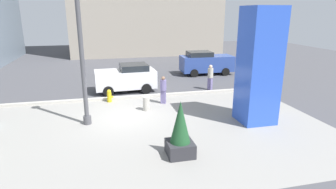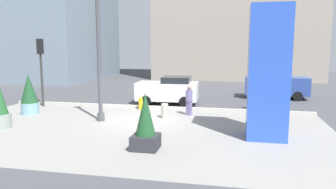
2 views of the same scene
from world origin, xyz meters
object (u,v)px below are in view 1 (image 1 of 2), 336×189
lamp_post (82,61)px  concrete_bollard (146,104)px  pedestrian_on_sidewalk (210,76)px  fire_hydrant (109,96)px  car_curb_west (126,78)px  pedestrian_by_curb (163,89)px  art_pillar_blue (259,67)px  car_intersection (206,63)px  potted_plant_curbside (180,132)px

lamp_post → concrete_bollard: bearing=22.7°
concrete_bollard → pedestrian_on_sidewalk: bearing=32.9°
fire_hydrant → car_curb_west: size_ratio=0.19×
lamp_post → pedestrian_on_sidewalk: bearing=29.2°
car_curb_west → pedestrian_by_curb: bearing=-60.6°
art_pillar_blue → car_curb_west: art_pillar_blue is taller
concrete_bollard → car_intersection: bearing=51.4°
car_curb_west → car_intersection: (6.94, 3.78, 0.07)m
art_pillar_blue → car_curb_west: 8.86m
concrete_bollard → pedestrian_on_sidewalk: pedestrian_on_sidewalk is taller
lamp_post → concrete_bollard: size_ratio=8.16×
lamp_post → pedestrian_by_curb: lamp_post is taller
potted_plant_curbside → car_curb_west: 9.28m
potted_plant_curbside → fire_hydrant: 7.41m
pedestrian_on_sidewalk → fire_hydrant: bearing=-170.0°
pedestrian_on_sidewalk → art_pillar_blue: bearing=-90.2°
lamp_post → car_curb_west: 6.19m
art_pillar_blue → pedestrian_on_sidewalk: art_pillar_blue is taller
potted_plant_curbside → pedestrian_on_sidewalk: 9.31m
car_intersection → pedestrian_by_curb: car_intersection is taller
car_curb_west → pedestrian_by_curb: car_curb_west is taller
fire_hydrant → pedestrian_by_curb: (2.98, -0.97, 0.50)m
concrete_bollard → pedestrian_by_curb: (1.13, 0.96, 0.50)m
art_pillar_blue → concrete_bollard: bearing=150.7°
pedestrian_by_curb → pedestrian_on_sidewalk: bearing=30.3°
pedestrian_by_curb → potted_plant_curbside: bearing=-96.7°
art_pillar_blue → concrete_bollard: size_ratio=7.04×
potted_plant_curbside → fire_hydrant: (-2.26, 7.04, -0.54)m
potted_plant_curbside → car_intersection: (5.88, 13.00, 0.06)m
lamp_post → pedestrian_on_sidewalk: lamp_post is taller
lamp_post → art_pillar_blue: (7.74, -1.44, -0.34)m
lamp_post → pedestrian_by_curb: bearing=28.2°
fire_hydrant → pedestrian_by_curb: bearing=-18.0°
potted_plant_curbside → pedestrian_on_sidewalk: bearing=61.9°
potted_plant_curbside → pedestrian_by_curb: potted_plant_curbside is taller
car_curb_west → art_pillar_blue: bearing=-51.4°
potted_plant_curbside → car_intersection: bearing=65.7°
car_curb_west → lamp_post: bearing=-113.5°
lamp_post → fire_hydrant: 4.26m
car_intersection → art_pillar_blue: bearing=-98.2°
fire_hydrant → lamp_post: bearing=-109.5°
concrete_bollard → pedestrian_by_curb: bearing=40.4°
art_pillar_blue → fire_hydrant: size_ratio=7.04×
potted_plant_curbside → fire_hydrant: potted_plant_curbside is taller
art_pillar_blue → pedestrian_by_curb: size_ratio=3.34×
fire_hydrant → car_intersection: size_ratio=0.17×
art_pillar_blue → potted_plant_curbside: art_pillar_blue is taller
lamp_post → fire_hydrant: lamp_post is taller
art_pillar_blue → potted_plant_curbside: 5.29m
pedestrian_on_sidewalk → lamp_post: bearing=-150.8°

